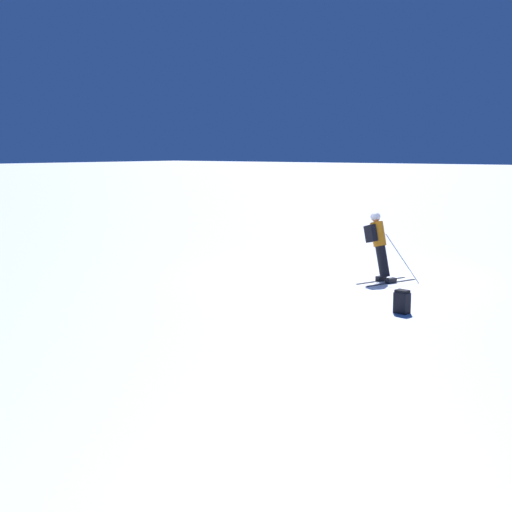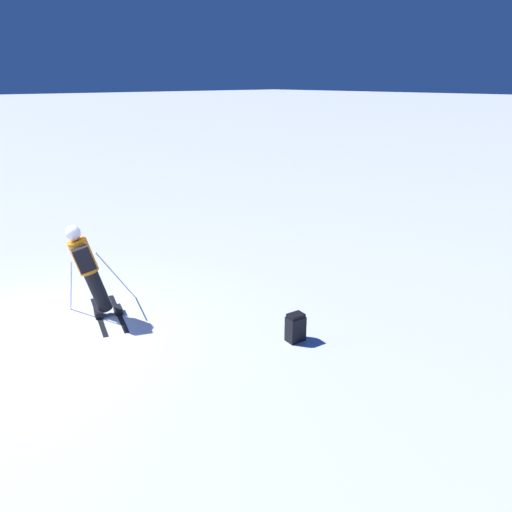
# 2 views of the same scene
# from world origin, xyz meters

# --- Properties ---
(ground_plane) EXTENTS (300.00, 300.00, 0.00)m
(ground_plane) POSITION_xyz_m (0.00, 0.00, 0.00)
(ground_plane) COLOR white
(skier) EXTENTS (1.40, 1.80, 1.85)m
(skier) POSITION_xyz_m (-0.88, -0.06, 1.02)
(skier) COLOR black
(skier) RESTS_ON ground
(spare_backpack) EXTENTS (0.33, 0.26, 0.50)m
(spare_backpack) POSITION_xyz_m (-3.07, 3.04, 0.24)
(spare_backpack) COLOR black
(spare_backpack) RESTS_ON ground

